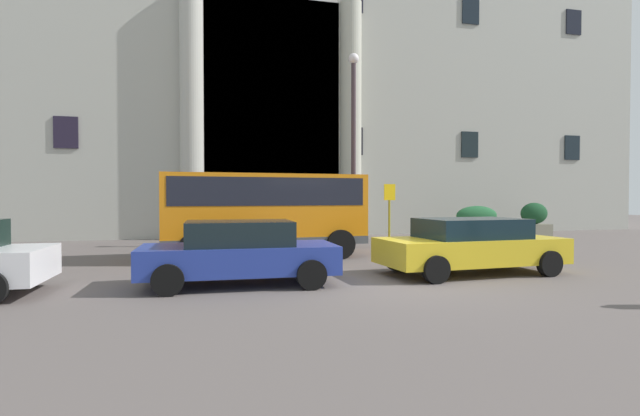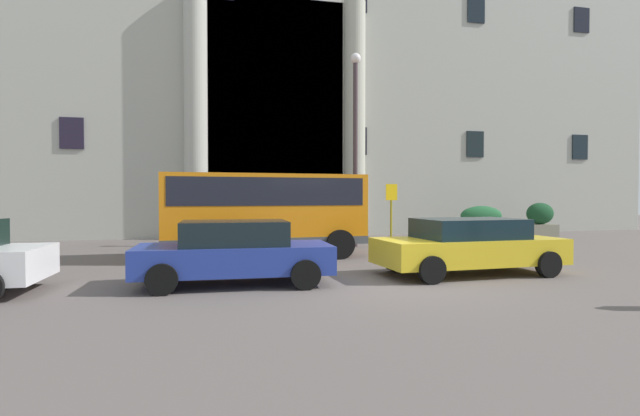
# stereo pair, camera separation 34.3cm
# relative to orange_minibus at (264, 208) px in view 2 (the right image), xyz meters

# --- Properties ---
(ground_plane) EXTENTS (80.00, 64.00, 0.12)m
(ground_plane) POSITION_rel_orange_minibus_xyz_m (2.23, -5.50, -1.62)
(ground_plane) COLOR #605754
(office_building_facade) EXTENTS (40.17, 9.77, 21.09)m
(office_building_facade) POSITION_rel_orange_minibus_xyz_m (2.23, 11.97, 8.97)
(office_building_facade) COLOR #ACABA1
(office_building_facade) RESTS_ON ground_plane
(orange_minibus) EXTENTS (6.26, 2.84, 2.59)m
(orange_minibus) POSITION_rel_orange_minibus_xyz_m (0.00, 0.00, 0.00)
(orange_minibus) COLOR orange
(orange_minibus) RESTS_ON ground_plane
(bus_stop_sign) EXTENTS (0.44, 0.08, 2.37)m
(bus_stop_sign) POSITION_rel_orange_minibus_xyz_m (4.91, 1.58, -0.08)
(bus_stop_sign) COLOR olive
(bus_stop_sign) RESTS_ON ground_plane
(hedge_planter_west) EXTENTS (2.17, 0.73, 1.48)m
(hedge_planter_west) POSITION_rel_orange_minibus_xyz_m (10.52, 4.63, -0.85)
(hedge_planter_west) COLOR slate
(hedge_planter_west) RESTS_ON ground_plane
(hedge_planter_far_west) EXTENTS (1.92, 0.99, 1.54)m
(hedge_planter_far_west) POSITION_rel_orange_minibus_xyz_m (3.26, 4.65, -0.82)
(hedge_planter_far_west) COLOR gray
(hedge_planter_far_west) RESTS_ON ground_plane
(hedge_planter_entrance_left) EXTENTS (1.47, 0.87, 1.61)m
(hedge_planter_entrance_left) POSITION_rel_orange_minibus_xyz_m (13.83, 4.90, -0.78)
(hedge_planter_entrance_left) COLOR gray
(hedge_planter_entrance_left) RESTS_ON ground_plane
(parked_sedan_far) EXTENTS (4.61, 2.27, 1.37)m
(parked_sedan_far) POSITION_rel_orange_minibus_xyz_m (4.51, -4.53, -0.85)
(parked_sedan_far) COLOR gold
(parked_sedan_far) RESTS_ON ground_plane
(parked_estate_mid) EXTENTS (4.18, 2.07, 1.38)m
(parked_estate_mid) POSITION_rel_orange_minibus_xyz_m (-1.15, -4.63, -0.85)
(parked_estate_mid) COLOR #243896
(parked_estate_mid) RESTS_ON ground_plane
(motorcycle_far_end) EXTENTS (2.03, 0.59, 0.89)m
(motorcycle_far_end) POSITION_rel_orange_minibus_xyz_m (-1.05, -2.40, -1.10)
(motorcycle_far_end) COLOR black
(motorcycle_far_end) RESTS_ON ground_plane
(lamppost_plaza_centre) EXTENTS (0.40, 0.40, 7.32)m
(lamppost_plaza_centre) POSITION_rel_orange_minibus_xyz_m (3.74, 2.32, 2.72)
(lamppost_plaza_centre) COLOR #3E3036
(lamppost_plaza_centre) RESTS_ON ground_plane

